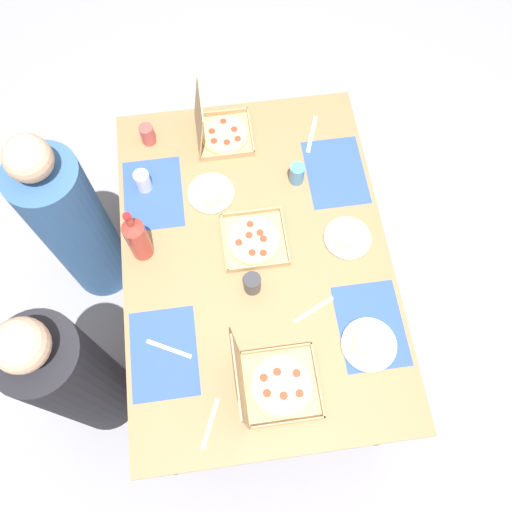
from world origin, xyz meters
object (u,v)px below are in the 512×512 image
Objects in this scene: cup_clear_right at (143,181)px; diner_left_seat at (76,378)px; soda_bottle at (137,238)px; cup_red at (297,174)px; cup_clear_left at (252,284)px; plate_near_left at (347,239)px; plate_far_left at (368,345)px; cup_spare at (148,134)px; pizza_box_corner_right at (255,240)px; pizza_box_center at (219,131)px; plate_near_right at (211,194)px; diner_right_seat at (76,227)px; pizza_box_edge_far at (273,385)px.

diner_left_seat is (-0.76, 0.38, -0.27)m from cup_clear_right.
soda_bottle is 3.19× the size of cup_red.
cup_clear_left is at bearing -142.57° from cup_clear_right.
plate_near_left is 0.92m from cup_clear_right.
plate_far_left is 1.35m from cup_spare.
pizza_box_center reaches higher than pizza_box_corner_right.
diner_left_seat reaches higher than cup_red.
soda_bottle reaches higher than pizza_box_corner_right.
cup_clear_right is at bearing 172.34° from cup_spare.
diner_left_seat reaches higher than plate_near_left.
plate_near_right is at bearing 32.64° from pizza_box_corner_right.
diner_right_seat is (0.50, 0.79, -0.27)m from cup_clear_left.
plate_far_left is at bearing -143.26° from pizza_box_corner_right.
cup_clear_right is 0.68m from cup_red.
pizza_box_center is 1.16m from plate_far_left.
diner_right_seat is (0.34, 1.22, -0.23)m from plate_near_left.
plate_near_left is 1.02m from cup_spare.
pizza_box_corner_right is 0.39m from plate_near_left.
pizza_box_edge_far is at bearing -102.95° from diner_left_seat.
plate_near_left is at bearing -141.23° from pizza_box_center.
cup_clear_left is (-0.54, -0.41, -0.00)m from cup_clear_right.
plate_near_left is 0.37m from cup_red.
pizza_box_edge_far is at bearing -177.06° from cup_clear_left.
pizza_box_center is 0.23× the size of diner_left_seat.
plate_near_left is (-0.30, -0.55, -0.00)m from plate_near_right.
diner_left_seat reaches higher than pizza_box_center.
cup_clear_right is at bearing 24.55° from pizza_box_edge_far.
plate_far_left is 1.09× the size of plate_near_left.
plate_near_right is at bearing -93.57° from diner_right_seat.
plate_far_left and plate_near_left have the same top height.
cup_clear_right is at bearing 53.77° from pizza_box_corner_right.
plate_far_left is at bearing 178.60° from plate_near_left.
cup_clear_left is (-0.76, -0.05, 0.00)m from pizza_box_center.
cup_red is at bearing -94.50° from cup_clear_right.
pizza_box_edge_far is 0.41m from cup_clear_left.
cup_clear_right reaches higher than cup_red.
plate_far_left is 1.18m from cup_clear_right.
soda_bottle is 3.21× the size of cup_spare.
pizza_box_edge_far is (-0.62, 0.02, 0.04)m from pizza_box_corner_right.
cup_clear_left is 0.98× the size of cup_spare.
pizza_box_center reaches higher than plate_far_left.
pizza_box_corner_right is 1.21× the size of plate_far_left.
cup_spare is (0.79, 0.38, 0.00)m from cup_clear_left.
pizza_box_edge_far is 0.88m from diner_left_seat.
pizza_box_edge_far is 1.12× the size of pizza_box_center.
pizza_box_edge_far reaches higher than cup_red.
pizza_box_edge_far is 1.04m from cup_clear_right.
plate_near_right is 0.17× the size of diner_left_seat.
pizza_box_corner_right is 2.61× the size of cup_red.
cup_clear_right is (-0.22, 0.36, 0.01)m from pizza_box_center.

